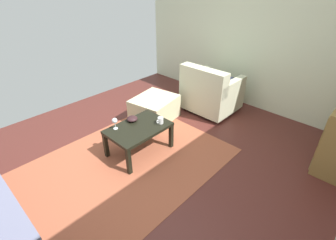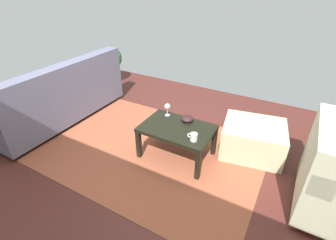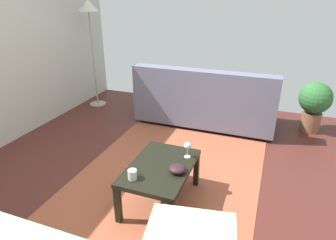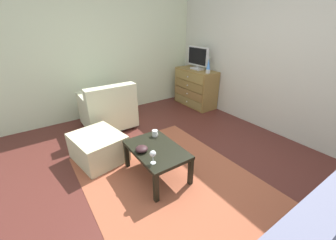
# 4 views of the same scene
# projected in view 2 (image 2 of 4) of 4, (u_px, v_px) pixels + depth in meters

# --- Properties ---
(ground_plane) EXTENTS (5.50, 4.70, 0.05)m
(ground_plane) POSITION_uv_depth(u_px,v_px,m) (158.00, 167.00, 2.85)
(ground_plane) COLOR #50231E
(area_rug) EXTENTS (2.60, 1.90, 0.01)m
(area_rug) POSITION_uv_depth(u_px,v_px,m) (153.00, 151.00, 3.07)
(area_rug) COLOR #9B4F35
(area_rug) RESTS_ON ground_plane
(coffee_table) EXTENTS (0.81, 0.54, 0.40)m
(coffee_table) POSITION_uv_depth(u_px,v_px,m) (177.00, 131.00, 2.82)
(coffee_table) COLOR black
(coffee_table) RESTS_ON ground_plane
(wine_glass) EXTENTS (0.07, 0.07, 0.16)m
(wine_glass) POSITION_uv_depth(u_px,v_px,m) (167.00, 107.00, 2.97)
(wine_glass) COLOR silver
(wine_glass) RESTS_ON coffee_table
(mug) EXTENTS (0.11, 0.08, 0.08)m
(mug) POSITION_uv_depth(u_px,v_px,m) (194.00, 137.00, 2.55)
(mug) COLOR silver
(mug) RESTS_ON coffee_table
(bowl_decorative) EXTENTS (0.15, 0.15, 0.07)m
(bowl_decorative) POSITION_uv_depth(u_px,v_px,m) (187.00, 119.00, 2.89)
(bowl_decorative) COLOR black
(bowl_decorative) RESTS_ON coffee_table
(couch_large) EXTENTS (0.85, 2.02, 0.88)m
(couch_large) POSITION_uv_depth(u_px,v_px,m) (59.00, 98.00, 3.60)
(couch_large) COLOR #332319
(couch_large) RESTS_ON ground_plane
(ottoman) EXTENTS (0.79, 0.71, 0.39)m
(ottoman) POSITION_uv_depth(u_px,v_px,m) (253.00, 139.00, 2.95)
(ottoman) COLOR beige
(ottoman) RESTS_ON ground_plane
(potted_plant) EXTENTS (0.44, 0.44, 0.72)m
(potted_plant) POSITION_uv_depth(u_px,v_px,m) (111.00, 61.00, 4.77)
(potted_plant) COLOR brown
(potted_plant) RESTS_ON ground_plane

